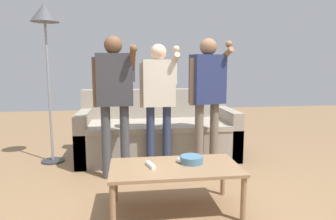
{
  "coord_description": "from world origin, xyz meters",
  "views": [
    {
      "loc": [
        -0.38,
        -2.32,
        1.2
      ],
      "look_at": [
        0.01,
        0.47,
        0.78
      ],
      "focal_mm": 31.95,
      "sensor_mm": 36.0,
      "label": 1
    }
  ],
  "objects_px": {
    "floor_lamp": "(45,26)",
    "player_right": "(208,89)",
    "player_left": "(114,90)",
    "player_center": "(159,92)",
    "game_remote_nunchuk": "(180,160)",
    "game_remote_wand_near": "(194,161)",
    "coffee_table": "(175,171)",
    "snack_bowl": "(192,160)",
    "couch": "(157,134)",
    "game_remote_wand_far": "(150,165)"
  },
  "relations": [
    {
      "from": "coffee_table",
      "to": "game_remote_wand_near",
      "type": "relative_size",
      "value": 6.66
    },
    {
      "from": "player_left",
      "to": "game_remote_wand_far",
      "type": "height_order",
      "value": "player_left"
    },
    {
      "from": "coffee_table",
      "to": "player_right",
      "type": "distance_m",
      "value": 1.2
    },
    {
      "from": "snack_bowl",
      "to": "player_center",
      "type": "bearing_deg",
      "value": 100.59
    },
    {
      "from": "game_remote_nunchuk",
      "to": "player_right",
      "type": "bearing_deg",
      "value": 61.02
    },
    {
      "from": "coffee_table",
      "to": "snack_bowl",
      "type": "xyz_separation_m",
      "value": [
        0.15,
        0.05,
        0.07
      ]
    },
    {
      "from": "snack_bowl",
      "to": "couch",
      "type": "bearing_deg",
      "value": 95.05
    },
    {
      "from": "coffee_table",
      "to": "snack_bowl",
      "type": "height_order",
      "value": "snack_bowl"
    },
    {
      "from": "game_remote_wand_far",
      "to": "coffee_table",
      "type": "bearing_deg",
      "value": -1.35
    },
    {
      "from": "floor_lamp",
      "to": "game_remote_wand_near",
      "type": "relative_size",
      "value": 12.18
    },
    {
      "from": "couch",
      "to": "snack_bowl",
      "type": "xyz_separation_m",
      "value": [
        0.13,
        -1.52,
        0.12
      ]
    },
    {
      "from": "player_right",
      "to": "game_remote_wand_far",
      "type": "relative_size",
      "value": 9.51
    },
    {
      "from": "couch",
      "to": "player_center",
      "type": "xyz_separation_m",
      "value": [
        -0.04,
        -0.57,
        0.6
      ]
    },
    {
      "from": "player_left",
      "to": "player_right",
      "type": "relative_size",
      "value": 1.0
    },
    {
      "from": "coffee_table",
      "to": "game_remote_wand_near",
      "type": "height_order",
      "value": "game_remote_wand_near"
    },
    {
      "from": "floor_lamp",
      "to": "player_right",
      "type": "height_order",
      "value": "floor_lamp"
    },
    {
      "from": "game_remote_nunchuk",
      "to": "player_center",
      "type": "relative_size",
      "value": 0.06
    },
    {
      "from": "floor_lamp",
      "to": "player_center",
      "type": "height_order",
      "value": "floor_lamp"
    },
    {
      "from": "game_remote_wand_near",
      "to": "player_center",
      "type": "bearing_deg",
      "value": 102.04
    },
    {
      "from": "snack_bowl",
      "to": "floor_lamp",
      "type": "height_order",
      "value": "floor_lamp"
    },
    {
      "from": "snack_bowl",
      "to": "game_remote_wand_near",
      "type": "distance_m",
      "value": 0.03
    },
    {
      "from": "floor_lamp",
      "to": "game_remote_wand_near",
      "type": "distance_m",
      "value": 2.43
    },
    {
      "from": "game_remote_wand_near",
      "to": "game_remote_wand_far",
      "type": "height_order",
      "value": "same"
    },
    {
      "from": "coffee_table",
      "to": "floor_lamp",
      "type": "distance_m",
      "value": 2.39
    },
    {
      "from": "player_left",
      "to": "player_right",
      "type": "xyz_separation_m",
      "value": [
        1.02,
        0.06,
        -0.0
      ]
    },
    {
      "from": "snack_bowl",
      "to": "player_center",
      "type": "xyz_separation_m",
      "value": [
        -0.18,
        0.94,
        0.49
      ]
    },
    {
      "from": "game_remote_wand_near",
      "to": "coffee_table",
      "type": "bearing_deg",
      "value": -163.09
    },
    {
      "from": "game_remote_nunchuk",
      "to": "game_remote_wand_near",
      "type": "xyz_separation_m",
      "value": [
        0.12,
        -0.03,
        -0.01
      ]
    },
    {
      "from": "game_remote_nunchuk",
      "to": "player_center",
      "type": "distance_m",
      "value": 1.04
    },
    {
      "from": "couch",
      "to": "game_remote_wand_near",
      "type": "distance_m",
      "value": 1.53
    },
    {
      "from": "couch",
      "to": "floor_lamp",
      "type": "xyz_separation_m",
      "value": [
        -1.34,
        -0.08,
        1.37
      ]
    },
    {
      "from": "floor_lamp",
      "to": "player_right",
      "type": "bearing_deg",
      "value": -17.62
    },
    {
      "from": "couch",
      "to": "game_remote_nunchuk",
      "type": "bearing_deg",
      "value": -88.4
    },
    {
      "from": "player_left",
      "to": "game_remote_wand_far",
      "type": "relative_size",
      "value": 9.55
    },
    {
      "from": "player_left",
      "to": "player_right",
      "type": "height_order",
      "value": "player_left"
    },
    {
      "from": "floor_lamp",
      "to": "player_right",
      "type": "relative_size",
      "value": 1.29
    },
    {
      "from": "floor_lamp",
      "to": "player_left",
      "type": "height_order",
      "value": "floor_lamp"
    },
    {
      "from": "player_left",
      "to": "player_center",
      "type": "distance_m",
      "value": 0.51
    },
    {
      "from": "player_center",
      "to": "game_remote_wand_far",
      "type": "relative_size",
      "value": 9.13
    },
    {
      "from": "player_left",
      "to": "player_right",
      "type": "bearing_deg",
      "value": 3.38
    },
    {
      "from": "couch",
      "to": "player_left",
      "type": "bearing_deg",
      "value": -125.84
    },
    {
      "from": "coffee_table",
      "to": "game_remote_wand_near",
      "type": "distance_m",
      "value": 0.19
    },
    {
      "from": "game_remote_wand_far",
      "to": "couch",
      "type": "bearing_deg",
      "value": 82.11
    },
    {
      "from": "player_left",
      "to": "game_remote_wand_far",
      "type": "xyz_separation_m",
      "value": [
        0.31,
        -0.84,
        -0.54
      ]
    },
    {
      "from": "couch",
      "to": "floor_lamp",
      "type": "height_order",
      "value": "floor_lamp"
    },
    {
      "from": "player_center",
      "to": "game_remote_nunchuk",
      "type": "bearing_deg",
      "value": -84.75
    },
    {
      "from": "coffee_table",
      "to": "player_left",
      "type": "height_order",
      "value": "player_left"
    },
    {
      "from": "coffee_table",
      "to": "game_remote_wand_far",
      "type": "bearing_deg",
      "value": 178.65
    },
    {
      "from": "player_left",
      "to": "coffee_table",
      "type": "bearing_deg",
      "value": -59.03
    },
    {
      "from": "game_remote_wand_near",
      "to": "game_remote_wand_far",
      "type": "bearing_deg",
      "value": -172.6
    }
  ]
}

